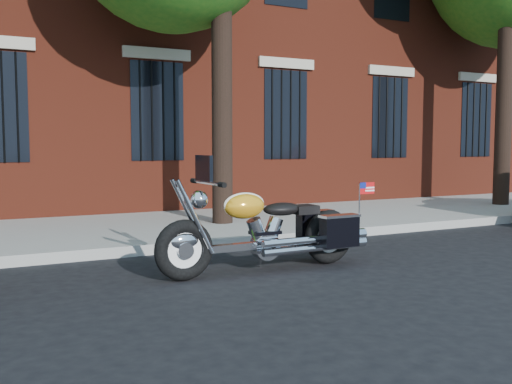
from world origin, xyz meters
name	(u,v)px	position (x,y,z in m)	size (l,w,h in m)	color
ground	(277,264)	(0.00, 0.00, 0.00)	(120.00, 120.00, 0.00)	black
curb	(232,242)	(0.00, 1.38, 0.07)	(40.00, 0.16, 0.15)	gray
sidewalk	(189,226)	(0.00, 3.26, 0.07)	(40.00, 3.60, 0.15)	gray
motorcycle	(272,232)	(-0.24, -0.31, 0.47)	(2.78, 0.80, 1.40)	black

